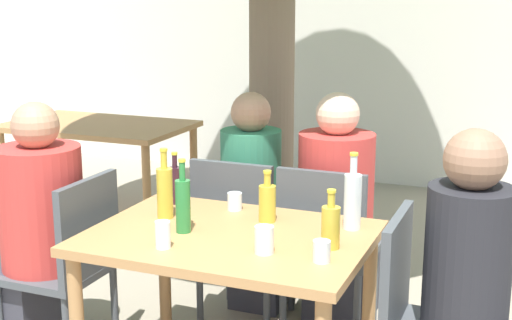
% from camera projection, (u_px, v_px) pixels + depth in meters
% --- Properties ---
extents(cafe_building_wall, '(10.00, 0.08, 2.80)m').
position_uv_depth(cafe_building_wall, '(407.00, 32.00, 6.33)').
color(cafe_building_wall, white).
rests_on(cafe_building_wall, ground_plane).
extents(dining_table_front, '(1.17, 0.85, 0.76)m').
position_uv_depth(dining_table_front, '(229.00, 256.00, 3.00)').
color(dining_table_front, '#B27F4C').
rests_on(dining_table_front, ground_plane).
extents(dining_table_back, '(1.39, 0.85, 0.76)m').
position_uv_depth(dining_table_back, '(98.00, 135.00, 5.50)').
color(dining_table_back, '#B27F4C').
rests_on(dining_table_back, ground_plane).
extents(patio_chair_0, '(0.44, 0.44, 0.92)m').
position_uv_depth(patio_chair_0, '(70.00, 259.00, 3.33)').
color(patio_chair_0, '#474C51').
rests_on(patio_chair_0, ground_plane).
extents(patio_chair_1, '(0.44, 0.44, 0.92)m').
position_uv_depth(patio_chair_1, '(424.00, 317.00, 2.73)').
color(patio_chair_1, '#474C51').
rests_on(patio_chair_1, ground_plane).
extents(patio_chair_2, '(0.44, 0.44, 0.92)m').
position_uv_depth(patio_chair_2, '(240.00, 232.00, 3.70)').
color(patio_chair_2, '#474C51').
rests_on(patio_chair_2, ground_plane).
extents(patio_chair_3, '(0.44, 0.44, 0.92)m').
position_uv_depth(patio_chair_3, '(326.00, 243.00, 3.53)').
color(patio_chair_3, '#474C51').
rests_on(patio_chair_3, ground_plane).
extents(person_seated_0, '(0.60, 0.39, 1.26)m').
position_uv_depth(person_seated_0, '(30.00, 243.00, 3.40)').
color(person_seated_0, '#383842').
rests_on(person_seated_0, ground_plane).
extents(person_seated_1, '(0.56, 0.32, 1.27)m').
position_uv_depth(person_seated_1, '(488.00, 316.00, 2.63)').
color(person_seated_1, '#383842').
rests_on(person_seated_1, ground_plane).
extents(person_seated_2, '(0.32, 0.56, 1.24)m').
position_uv_depth(person_seated_2, '(257.00, 214.00, 3.91)').
color(person_seated_2, '#383842').
rests_on(person_seated_2, ground_plane).
extents(person_seated_3, '(0.39, 0.59, 1.26)m').
position_uv_depth(person_seated_3, '(339.00, 220.00, 3.73)').
color(person_seated_3, '#383842').
rests_on(person_seated_3, ground_plane).
extents(oil_cruet_0, '(0.07, 0.07, 0.24)m').
position_uv_depth(oil_cruet_0, '(331.00, 226.00, 2.78)').
color(oil_cruet_0, gold).
rests_on(oil_cruet_0, dining_table_front).
extents(green_bottle_1, '(0.06, 0.06, 0.31)m').
position_uv_depth(green_bottle_1, '(183.00, 204.00, 2.97)').
color(green_bottle_1, '#287A38').
rests_on(green_bottle_1, dining_table_front).
extents(water_bottle_2, '(0.07, 0.07, 0.33)m').
position_uv_depth(water_bottle_2, '(353.00, 199.00, 3.01)').
color(water_bottle_2, silver).
rests_on(water_bottle_2, dining_table_front).
extents(oil_cruet_3, '(0.07, 0.07, 0.32)m').
position_uv_depth(oil_cruet_3, '(165.00, 191.00, 3.16)').
color(oil_cruet_3, gold).
rests_on(oil_cruet_3, dining_table_front).
extents(wine_bottle_4, '(0.06, 0.06, 0.25)m').
position_uv_depth(wine_bottle_4, '(175.00, 184.00, 3.38)').
color(wine_bottle_4, '#331923').
rests_on(wine_bottle_4, dining_table_front).
extents(oil_cruet_5, '(0.08, 0.08, 0.23)m').
position_uv_depth(oil_cruet_5, '(267.00, 202.00, 3.11)').
color(oil_cruet_5, gold).
rests_on(oil_cruet_5, dining_table_front).
extents(drinking_glass_0, '(0.07, 0.07, 0.08)m').
position_uv_depth(drinking_glass_0, '(322.00, 251.00, 2.65)').
color(drinking_glass_0, silver).
rests_on(drinking_glass_0, dining_table_front).
extents(drinking_glass_1, '(0.07, 0.07, 0.08)m').
position_uv_depth(drinking_glass_1, '(235.00, 201.00, 3.29)').
color(drinking_glass_1, white).
rests_on(drinking_glass_1, dining_table_front).
extents(drinking_glass_2, '(0.06, 0.06, 0.11)m').
position_uv_depth(drinking_glass_2, '(163.00, 235.00, 2.79)').
color(drinking_glass_2, white).
rests_on(drinking_glass_2, dining_table_front).
extents(drinking_glass_3, '(0.08, 0.08, 0.11)m').
position_uv_depth(drinking_glass_3, '(264.00, 240.00, 2.74)').
color(drinking_glass_3, silver).
rests_on(drinking_glass_3, dining_table_front).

